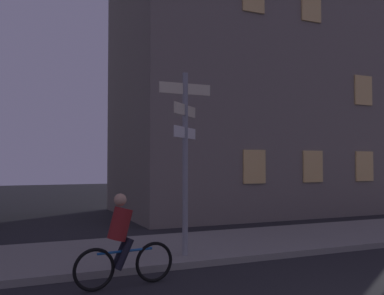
# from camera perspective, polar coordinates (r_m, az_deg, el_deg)

# --- Properties ---
(sidewalk_kerb) EXTENTS (40.00, 3.38, 0.14)m
(sidewalk_kerb) POSITION_cam_1_polar(r_m,az_deg,el_deg) (10.87, 2.60, -13.05)
(sidewalk_kerb) COLOR gray
(sidewalk_kerb) RESTS_ON ground_plane
(signpost) EXTENTS (1.19, 0.83, 3.97)m
(signpost) POSITION_cam_1_polar(r_m,az_deg,el_deg) (9.21, -0.93, 0.05)
(signpost) COLOR gray
(signpost) RESTS_ON sidewalk_kerb
(cyclist) EXTENTS (1.81, 0.37, 1.61)m
(cyclist) POSITION_cam_1_polar(r_m,az_deg,el_deg) (7.58, -9.34, -12.64)
(cyclist) COLOR black
(cyclist) RESTS_ON ground_plane
(building_right_block) EXTENTS (12.93, 6.61, 18.45)m
(building_right_block) POSITION_cam_1_polar(r_m,az_deg,el_deg) (20.65, 9.70, 18.03)
(building_right_block) COLOR slate
(building_right_block) RESTS_ON ground_plane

